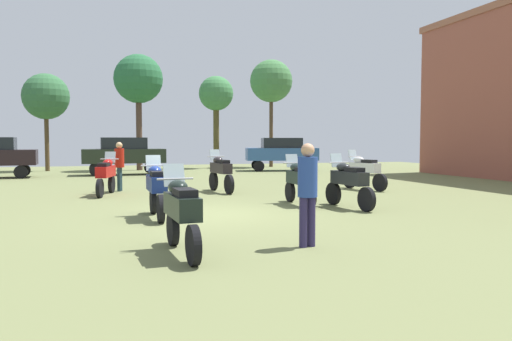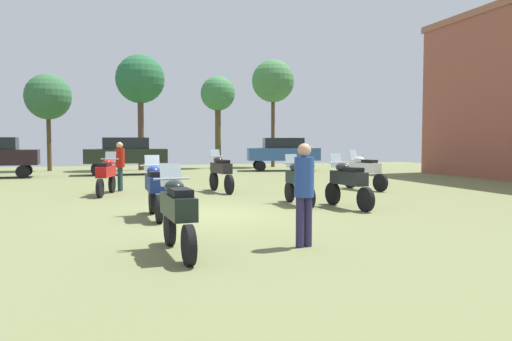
# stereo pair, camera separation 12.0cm
# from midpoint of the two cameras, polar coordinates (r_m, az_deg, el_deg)

# --- Properties ---
(ground_plane) EXTENTS (44.00, 52.00, 0.02)m
(ground_plane) POSITION_cam_midpoint_polar(r_m,az_deg,el_deg) (12.59, -5.77, -5.06)
(ground_plane) COLOR olive
(motorcycle_1) EXTENTS (0.81, 2.19, 1.49)m
(motorcycle_1) POSITION_cam_midpoint_polar(r_m,az_deg,el_deg) (19.23, 11.94, 0.03)
(motorcycle_1) COLOR black
(motorcycle_1) RESTS_ON ground
(motorcycle_3) EXTENTS (0.66, 2.21, 1.51)m
(motorcycle_3) POSITION_cam_midpoint_polar(r_m,az_deg,el_deg) (17.99, -4.21, -0.09)
(motorcycle_3) COLOR black
(motorcycle_3) RESTS_ON ground
(motorcycle_4) EXTENTS (0.62, 2.16, 1.44)m
(motorcycle_4) POSITION_cam_midpoint_polar(r_m,az_deg,el_deg) (14.44, 4.69, -1.10)
(motorcycle_4) COLOR black
(motorcycle_4) RESTS_ON ground
(motorcycle_5) EXTENTS (0.65, 2.19, 1.48)m
(motorcycle_5) POSITION_cam_midpoint_polar(r_m,az_deg,el_deg) (13.94, 10.20, -1.23)
(motorcycle_5) COLOR black
(motorcycle_5) RESTS_ON ground
(motorcycle_6) EXTENTS (0.62, 2.15, 1.44)m
(motorcycle_6) POSITION_cam_midpoint_polar(r_m,az_deg,el_deg) (8.24, -8.84, -4.53)
(motorcycle_6) COLOR black
(motorcycle_6) RESTS_ON ground
(motorcycle_7) EXTENTS (0.77, 2.21, 1.46)m
(motorcycle_7) POSITION_cam_midpoint_polar(r_m,az_deg,el_deg) (17.68, -16.81, -0.38)
(motorcycle_7) COLOR black
(motorcycle_7) RESTS_ON ground
(motorcycle_8) EXTENTS (0.62, 2.15, 1.48)m
(motorcycle_8) POSITION_cam_midpoint_polar(r_m,az_deg,el_deg) (12.18, -11.49, -1.91)
(motorcycle_8) COLOR black
(motorcycle_8) RESTS_ON ground
(car_1) EXTENTS (4.57, 2.59, 2.00)m
(car_1) POSITION_cam_midpoint_polar(r_m,az_deg,el_deg) (30.75, 2.80, 2.16)
(car_1) COLOR black
(car_1) RESTS_ON ground
(car_3) EXTENTS (4.36, 1.95, 2.00)m
(car_3) POSITION_cam_midpoint_polar(r_m,az_deg,el_deg) (27.97, -14.87, 1.93)
(car_3) COLOR black
(car_3) RESTS_ON ground
(person_1) EXTENTS (0.41, 0.41, 1.79)m
(person_1) POSITION_cam_midpoint_polar(r_m,az_deg,el_deg) (8.71, 5.47, -1.80)
(person_1) COLOR #2C244E
(person_1) RESTS_ON ground
(person_2) EXTENTS (0.42, 0.42, 1.79)m
(person_2) POSITION_cam_midpoint_polar(r_m,az_deg,el_deg) (18.95, -15.39, 0.89)
(person_2) COLOR #213741
(person_2) RESTS_ON ground
(tree_2) EXTENTS (2.30, 2.30, 6.13)m
(tree_2) POSITION_cam_midpoint_polar(r_m,az_deg,el_deg) (33.97, -4.65, 8.46)
(tree_2) COLOR #4E4523
(tree_2) RESTS_ON ground
(tree_4) EXTENTS (2.94, 2.94, 7.43)m
(tree_4) POSITION_cam_midpoint_polar(r_m,az_deg,el_deg) (35.37, 1.64, 10.02)
(tree_4) COLOR brown
(tree_4) RESTS_ON ground
(tree_6) EXTENTS (2.75, 2.75, 5.85)m
(tree_6) POSITION_cam_midpoint_polar(r_m,az_deg,el_deg) (33.00, -22.80, 7.68)
(tree_6) COLOR brown
(tree_6) RESTS_ON ground
(tree_7) EXTENTS (3.00, 3.00, 7.14)m
(tree_7) POSITION_cam_midpoint_polar(r_m,az_deg,el_deg) (32.33, -13.28, 9.94)
(tree_7) COLOR #503A2F
(tree_7) RESTS_ON ground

